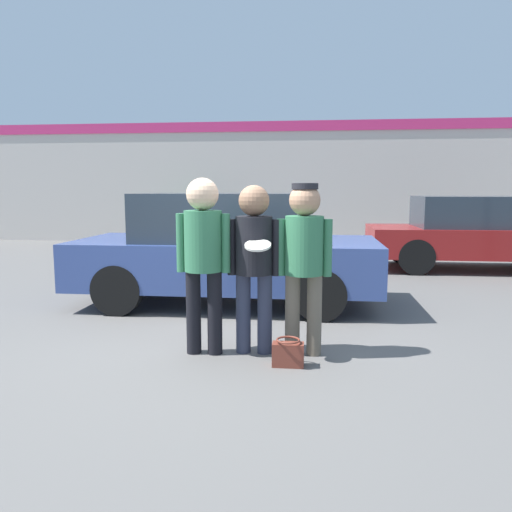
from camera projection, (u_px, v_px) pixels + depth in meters
name	position (u px, v px, depth m)	size (l,w,h in m)	color
ground_plane	(224.00, 344.00, 5.41)	(56.00, 56.00, 0.00)	#5B5956
storefront_building	(283.00, 182.00, 15.33)	(24.00, 0.22, 3.71)	beige
person_left	(203.00, 249.00, 4.98)	(0.55, 0.38, 1.78)	black
person_middle_with_frisbee	(254.00, 253.00, 5.01)	(0.54, 0.57, 1.71)	#2D3347
person_right	(304.00, 252.00, 4.96)	(0.55, 0.38, 1.73)	#665B4C
parked_car_near	(225.00, 250.00, 7.26)	(4.33, 1.88, 1.61)	#334784
parked_car_far	(474.00, 233.00, 10.35)	(4.32, 1.83, 1.53)	maroon
shrub	(192.00, 225.00, 15.05)	(1.16, 1.16, 1.16)	#285B2D
handbag	(288.00, 353.00, 4.73)	(0.30, 0.23, 0.27)	brown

